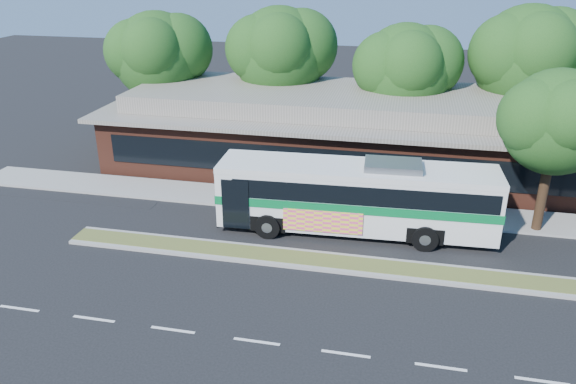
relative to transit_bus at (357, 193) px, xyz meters
name	(u,v)px	position (x,y,z in m)	size (l,w,h in m)	color
ground	(360,274)	(0.59, -3.80, -1.97)	(120.00, 120.00, 0.00)	black
median_strip	(362,265)	(0.59, -3.20, -1.89)	(26.00, 1.10, 0.15)	#485925
sidewalk	(372,208)	(0.59, 2.60, -1.91)	(44.00, 2.60, 0.12)	gray
parking_lot	(88,160)	(-17.41, 6.20, -1.96)	(14.00, 12.00, 0.01)	black
plaza_building	(383,132)	(0.59, 9.19, 0.16)	(33.20, 11.20, 4.45)	#56281B
tree_bg_a	(164,54)	(-13.99, 11.34, 3.90)	(6.47, 5.80, 8.63)	black
tree_bg_b	(287,51)	(-5.98, 12.34, 4.18)	(6.69, 6.00, 9.00)	black
tree_bg_c	(412,68)	(2.00, 11.33, 3.63)	(6.24, 5.60, 8.26)	black
tree_bg_d	(535,55)	(9.04, 12.35, 4.45)	(6.91, 6.20, 9.37)	black
transit_bus	(357,193)	(0.00, 0.00, 0.00)	(12.69, 3.33, 3.53)	silver
sedan	(213,161)	(-9.04, 6.04, -1.33)	(1.78, 4.38, 1.27)	#AAAEB2
sidewalk_tree	(565,120)	(8.60, 1.93, 3.40)	(5.16, 4.62, 7.58)	black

